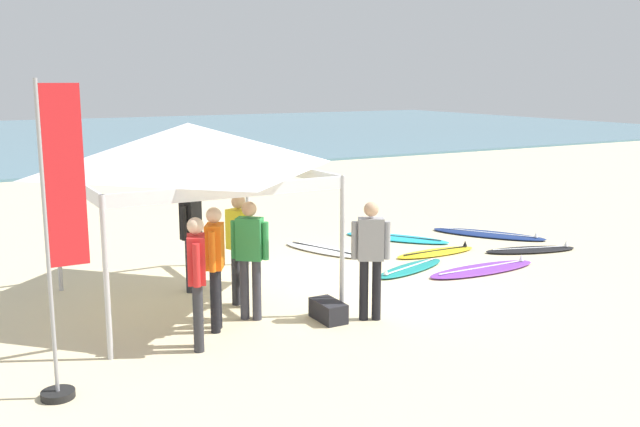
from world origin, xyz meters
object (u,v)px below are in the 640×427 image
Objects in this scene: canopy_tent at (188,147)px; person_green at (250,252)px; surfboard_white at (324,250)px; person_black at (191,231)px; surfboard_teal at (410,268)px; surfboard_yellow at (436,252)px; surfboard_navy at (489,234)px; person_grey at (371,252)px; gear_bag_near_tent at (328,311)px; surfboard_black at (531,250)px; person_yellow at (239,242)px; person_orange at (215,260)px; person_red at (197,274)px; surfboard_purple at (483,269)px; banner_flag at (59,255)px; surfboard_cyan at (396,238)px.

person_green is (0.45, -1.16, -1.40)m from canopy_tent.
surfboard_white is 3.54m from person_black.
surfboard_teal is 1.37m from surfboard_yellow.
surfboard_navy is 1.43× the size of person_grey.
surfboard_yellow is 4.45m from gear_bag_near_tent.
person_yellow is (-6.42, -0.35, 0.95)m from surfboard_black.
surfboard_yellow is 5.75m from person_orange.
surfboard_teal is 1.09× the size of person_red.
person_black is (-4.92, 1.41, 0.95)m from surfboard_purple.
surfboard_black is 0.85× the size of surfboard_purple.
surfboard_yellow is at bearing 23.12° from person_red.
banner_flag reaches higher than person_orange.
surfboard_black is at bearing -0.64° from surfboard_teal.
person_orange and person_yellow have the same top height.
surfboard_yellow is at bearing 157.11° from surfboard_black.
surfboard_purple is at bearing -92.68° from surfboard_yellow.
surfboard_purple is 5.89m from person_red.
surfboard_navy is at bearing 20.18° from person_green.
person_red is at bearing -107.60° from canopy_tent.
surfboard_yellow is 0.91× the size of surfboard_white.
person_orange is (-7.39, -2.68, 0.95)m from surfboard_navy.
banner_flag is at bearing -152.05° from person_orange.
surfboard_navy is at bearing 24.61° from surfboard_teal.
person_yellow is (0.36, -1.10, 0.00)m from person_black.
gear_bag_near_tent is (-3.88, -3.78, 0.10)m from surfboard_cyan.
surfboard_cyan is 6.45m from person_orange.
gear_bag_near_tent is at bearing 4.15° from person_red.
canopy_tent is at bearing 178.61° from surfboard_black.
surfboard_black is at bearing -6.37° from person_black.
person_orange is at bearing -130.57° from person_yellow.
person_yellow is (0.56, -0.52, -1.40)m from canopy_tent.
surfboard_navy is at bearing 19.93° from person_orange.
gear_bag_near_tent reaches higher than surfboard_yellow.
person_orange is at bearing -163.89° from surfboard_teal.
surfboard_yellow and surfboard_cyan have the same top height.
surfboard_white is 1.16× the size of person_yellow.
person_black is 3.11m from person_grey.
banner_flag is 4.03m from gear_bag_near_tent.
surfboard_white is at bearing 43.25° from person_red.
person_black reaches higher than surfboard_purple.
surfboard_navy is at bearing 45.47° from surfboard_purple.
surfboard_cyan is at bearing 60.30° from surfboard_teal.
surfboard_yellow is (-2.06, -0.75, 0.00)m from surfboard_navy.
surfboard_white is 1.16× the size of person_grey.
surfboard_navy is at bearing 10.46° from canopy_tent.
canopy_tent reaches higher than person_orange.
surfboard_yellow is 5.14m from person_green.
person_red is (-1.05, -0.72, 0.00)m from person_green.
person_orange is at bearing -170.66° from surfboard_black.
person_green is at bearing -171.38° from surfboard_black.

